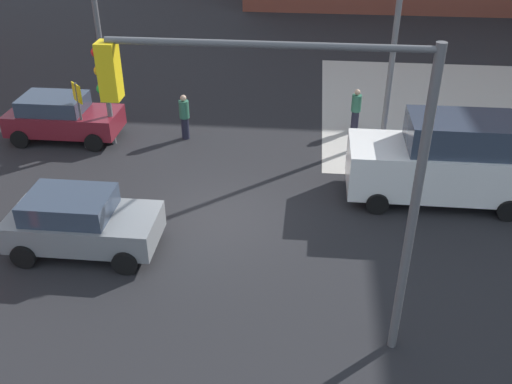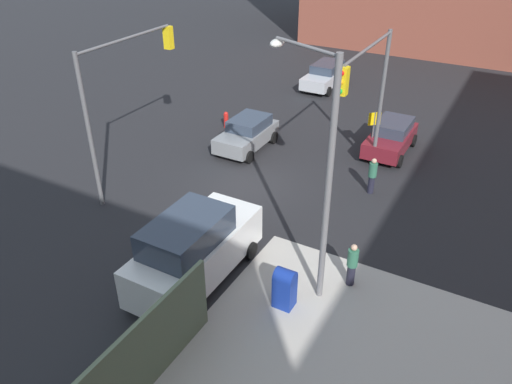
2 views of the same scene
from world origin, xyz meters
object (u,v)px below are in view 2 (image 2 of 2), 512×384
fire_hydrant (226,119)px  pedestrian_waiting (372,175)px  sedan_gray (247,133)px  pedestrian_crossing (352,264)px  coupe_maroon (391,137)px  van_white_delivery (194,249)px  traffic_signal_nw_corner (369,87)px  coupe_silver (325,75)px  traffic_signal_se_corner (123,84)px  street_lamp_corner (321,165)px  mailbox_blue (285,287)px

fire_hydrant → pedestrian_waiting: pedestrian_waiting is taller
sedan_gray → pedestrian_crossing: (7.43, 8.30, 0.01)m
coupe_maroon → van_white_delivery: 13.28m
van_white_delivery → pedestrian_crossing: size_ratio=3.29×
traffic_signal_nw_corner → coupe_silver: (-11.91, -6.47, -3.81)m
traffic_signal_se_corner → van_white_delivery: traffic_signal_se_corner is taller
traffic_signal_nw_corner → coupe_silver: traffic_signal_nw_corner is taller
street_lamp_corner → sedan_gray: size_ratio=2.08×
traffic_signal_nw_corner → pedestrian_waiting: size_ratio=3.87×
coupe_maroon → pedestrian_waiting: (4.42, 0.44, 0.03)m
street_lamp_corner → fire_hydrant: bearing=-136.2°
coupe_silver → pedestrian_crossing: bearing=24.8°
coupe_maroon → traffic_signal_nw_corner: bearing=-3.6°
street_lamp_corner → fire_hydrant: size_ratio=8.51×
fire_hydrant → coupe_maroon: coupe_maroon is taller
traffic_signal_se_corner → van_white_delivery: bearing=56.1°
traffic_signal_se_corner → street_lamp_corner: size_ratio=0.81×
mailbox_blue → coupe_silver: (-20.36, -6.97, 0.08)m
pedestrian_crossing → mailbox_blue: bearing=92.7°
fire_hydrant → pedestrian_crossing: (9.20, 10.70, 0.37)m
traffic_signal_nw_corner → coupe_maroon: size_ratio=1.63×
traffic_signal_se_corner → coupe_silver: traffic_signal_se_corner is taller
mailbox_blue → sedan_gray: 11.63m
traffic_signal_se_corner → pedestrian_waiting: 11.26m
pedestrian_crossing → coupe_maroon: bearing=-41.1°
traffic_signal_se_corner → pedestrian_crossing: bearing=80.1°
fire_hydrant → van_white_delivery: bearing=27.5°
mailbox_blue → pedestrian_waiting: pedestrian_waiting is taller
pedestrian_waiting → van_white_delivery: bearing=-93.0°
traffic_signal_nw_corner → mailbox_blue: size_ratio=4.55×
mailbox_blue → pedestrian_waiting: (-8.20, 0.20, 0.11)m
pedestrian_crossing → fire_hydrant: bearing=-1.1°
coupe_silver → pedestrian_crossing: (18.36, 8.47, 0.01)m
coupe_silver → pedestrian_crossing: pedestrian_crossing is taller
pedestrian_crossing → traffic_signal_nw_corner: bearing=-33.1°
mailbox_blue → coupe_silver: bearing=-161.1°
coupe_silver → sedan_gray: size_ratio=1.16×
pedestrian_crossing → pedestrian_waiting: bearing=-38.5°
mailbox_blue → fire_hydrant: mailbox_blue is taller
traffic_signal_se_corner → coupe_silver: size_ratio=1.46×
street_lamp_corner → traffic_signal_nw_corner: bearing=-172.5°
traffic_signal_se_corner → street_lamp_corner: street_lamp_corner is taller
fire_hydrant → pedestrian_waiting: size_ratio=0.56×
van_white_delivery → street_lamp_corner: bearing=111.8°
sedan_gray → van_white_delivery: van_white_delivery is taller
sedan_gray → pedestrian_waiting: pedestrian_waiting is taller
pedestrian_waiting → coupe_maroon: bearing=114.4°
sedan_gray → traffic_signal_nw_corner: bearing=81.1°
coupe_maroon → pedestrian_crossing: (10.62, 1.74, 0.01)m
traffic_signal_nw_corner → street_lamp_corner: street_lamp_corner is taller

